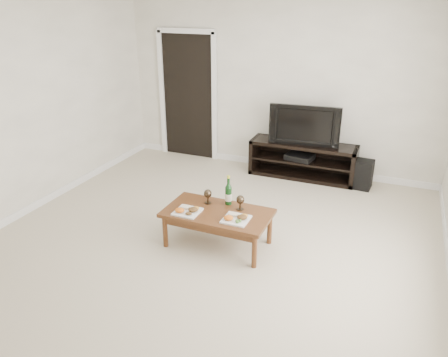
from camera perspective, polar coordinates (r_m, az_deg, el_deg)
floor at (r=4.93m, az=-2.59°, el=-9.23°), size 5.50×5.50×0.00m
back_wall at (r=6.91m, az=7.14°, el=11.71°), size 5.00×0.04×2.60m
doorway at (r=7.49m, az=-4.70°, el=10.53°), size 0.90×0.02×2.05m
media_console at (r=6.81m, az=10.22°, el=2.39°), size 1.61×0.45×0.55m
television at (r=6.64m, az=10.56°, el=7.04°), size 1.05×0.23×0.60m
av_receiver at (r=6.80m, az=9.85°, el=2.81°), size 0.45×0.36×0.08m
subwoofer at (r=6.66m, az=17.62°, el=0.52°), size 0.30×0.30×0.42m
coffee_table at (r=4.91m, az=-0.83°, el=-6.51°), size 1.18×0.65×0.42m
plate_left at (r=4.79m, az=-4.81°, el=-4.08°), size 0.27×0.27×0.07m
plate_right at (r=4.62m, az=1.59°, el=-5.08°), size 0.27×0.27×0.07m
wine_bottle at (r=4.91m, az=0.59°, el=-1.51°), size 0.07×0.07×0.35m
goblet_left at (r=4.97m, az=-2.13°, el=-2.36°), size 0.09×0.09×0.17m
goblet_right at (r=4.82m, az=2.14°, el=-3.16°), size 0.09×0.09×0.17m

